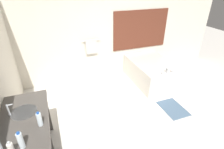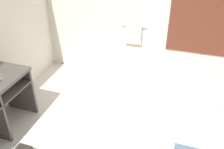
# 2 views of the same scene
# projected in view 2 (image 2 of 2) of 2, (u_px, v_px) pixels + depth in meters

# --- Properties ---
(wall_back_with_blinds) EXTENTS (7.40, 0.13, 2.70)m
(wall_back_with_blinds) POSITION_uv_depth(u_px,v_px,m) (153.00, 16.00, 4.67)
(wall_back_with_blinds) COLOR silver
(wall_back_with_blinds) RESTS_ON ground_plane
(bathtub) EXTENTS (1.02, 1.53, 0.72)m
(bathtub) POSITION_uv_depth(u_px,v_px,m) (207.00, 96.00, 4.24)
(bathtub) COLOR silver
(bathtub) RESTS_ON ground_plane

